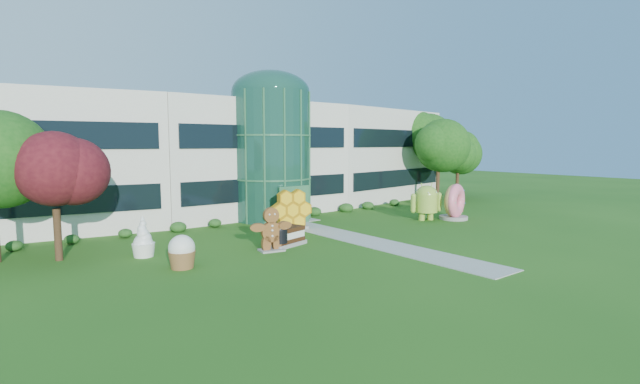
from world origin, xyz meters
TOP-DOWN VIEW (x-y plane):
  - ground at (0.00, 0.00)m, footprint 140.00×140.00m
  - building at (0.00, 18.00)m, footprint 46.00×15.00m
  - atrium at (0.00, 12.00)m, footprint 6.00×6.00m
  - walkway at (0.00, 2.00)m, footprint 2.40×20.00m
  - tree_red at (-15.50, 7.50)m, footprint 4.00×4.00m
  - trees_backdrop at (0.00, 13.00)m, footprint 52.00×8.00m
  - android_green at (8.98, 4.07)m, footprint 3.23×2.64m
  - android_black at (-5.30, 2.82)m, footprint 1.55×1.06m
  - donut at (10.99, 3.00)m, footprint 2.96×1.97m
  - gingerbread at (-5.93, 2.64)m, footprint 2.79×1.49m
  - ice_cream_sandwich at (-4.55, 3.27)m, footprint 2.70×1.85m
  - honeycomb at (-1.39, 7.29)m, footprint 3.28×1.51m
  - froyo at (-11.87, 5.67)m, footprint 1.62×1.62m
  - cupcake at (-11.15, 2.24)m, footprint 1.77×1.77m

SIDE VIEW (x-z plane):
  - ground at x=0.00m, z-range 0.00..0.00m
  - walkway at x=0.00m, z-range 0.00..0.04m
  - ice_cream_sandwich at x=-4.55m, z-range 0.00..1.09m
  - cupcake at x=-11.15m, z-range 0.00..1.61m
  - android_black at x=-5.30m, z-range 0.00..1.72m
  - froyo at x=-11.87m, z-range 0.00..2.14m
  - gingerbread at x=-5.93m, z-range 0.00..2.45m
  - honeycomb at x=-1.39m, z-range 0.00..2.49m
  - donut at x=10.99m, z-range 0.00..2.82m
  - android_green at x=8.98m, z-range 0.00..3.16m
  - tree_red at x=-15.50m, z-range 0.00..6.00m
  - trees_backdrop at x=0.00m, z-range 0.00..8.40m
  - building at x=0.00m, z-range 0.00..9.30m
  - atrium at x=0.00m, z-range 0.00..9.80m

